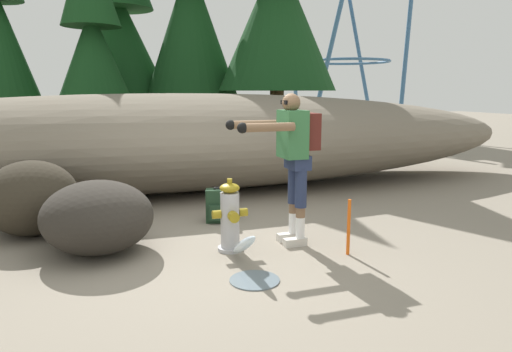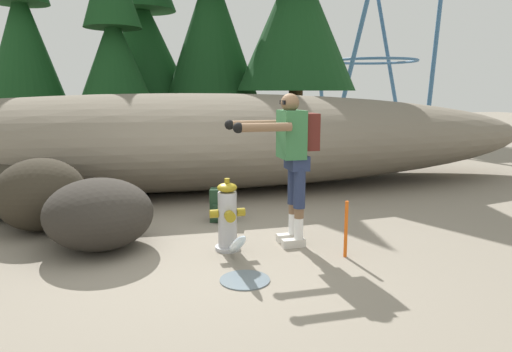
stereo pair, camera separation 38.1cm
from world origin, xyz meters
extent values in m
cube|color=gray|center=(0.00, 0.00, -0.02)|extent=(56.00, 56.00, 0.04)
ellipsoid|color=#756B5B|center=(0.00, 3.43, 0.84)|extent=(13.75, 3.20, 1.67)
cylinder|color=#B2B2B7|center=(0.16, 0.01, 0.02)|extent=(0.28, 0.28, 0.04)
cylinder|color=#B2B2B7|center=(0.16, 0.01, 0.34)|extent=(0.20, 0.20, 0.60)
ellipsoid|color=#9E8419|center=(0.16, 0.01, 0.69)|extent=(0.21, 0.21, 0.10)
cylinder|color=#9E8419|center=(0.16, 0.01, 0.77)|extent=(0.06, 0.06, 0.05)
cylinder|color=#9E8419|center=(0.01, 0.01, 0.42)|extent=(0.09, 0.09, 0.09)
cylinder|color=#9E8419|center=(0.31, 0.01, 0.42)|extent=(0.09, 0.09, 0.09)
cylinder|color=#9E8419|center=(0.16, -0.13, 0.42)|extent=(0.11, 0.09, 0.11)
ellipsoid|color=silver|center=(0.16, -0.50, 0.22)|extent=(0.10, 0.76, 0.47)
cylinder|color=slate|center=(0.16, -0.86, 0.01)|extent=(0.46, 0.46, 0.01)
cube|color=beige|center=(0.88, -0.08, 0.04)|extent=(0.26, 0.10, 0.09)
cylinder|color=white|center=(0.94, -0.08, 0.21)|extent=(0.10, 0.10, 0.24)
cylinder|color=brown|center=(0.94, -0.08, 0.39)|extent=(0.10, 0.10, 0.11)
cylinder|color=#232D4C|center=(0.94, -0.08, 0.67)|extent=(0.13, 0.13, 0.44)
cube|color=beige|center=(0.88, 0.12, 0.04)|extent=(0.26, 0.10, 0.09)
cylinder|color=white|center=(0.94, 0.12, 0.21)|extent=(0.10, 0.10, 0.24)
cylinder|color=brown|center=(0.94, 0.12, 0.39)|extent=(0.10, 0.10, 0.11)
cylinder|color=#232D4C|center=(0.94, 0.12, 0.67)|extent=(0.13, 0.13, 0.44)
cube|color=#232D4C|center=(0.94, 0.02, 0.94)|extent=(0.20, 0.32, 0.16)
cube|color=#336B3D|center=(0.88, 0.02, 1.25)|extent=(0.25, 0.36, 0.52)
cube|color=#511E19|center=(1.08, 0.03, 1.27)|extent=(0.16, 0.28, 0.40)
sphere|color=brown|center=(0.86, 0.02, 1.59)|extent=(0.20, 0.20, 0.20)
cube|color=black|center=(0.77, 0.02, 1.59)|extent=(0.02, 0.15, 0.04)
cylinder|color=brown|center=(0.51, -0.20, 1.35)|extent=(0.58, 0.10, 0.09)
sphere|color=black|center=(0.24, -0.21, 1.35)|extent=(0.11, 0.11, 0.11)
cylinder|color=brown|center=(0.50, 0.24, 1.35)|extent=(0.58, 0.10, 0.09)
sphere|color=black|center=(0.23, 0.23, 1.35)|extent=(0.11, 0.11, 0.11)
cube|color=#1E3823|center=(0.29, 1.15, 0.22)|extent=(0.34, 0.27, 0.44)
cube|color=#1E3823|center=(0.25, 1.03, 0.15)|extent=(0.22, 0.11, 0.20)
torus|color=black|center=(0.29, 1.15, 0.46)|extent=(0.10, 0.10, 0.02)
cube|color=black|center=(0.40, 1.24, 0.22)|extent=(0.06, 0.04, 0.37)
cube|color=black|center=(0.24, 1.29, 0.22)|extent=(0.06, 0.04, 0.37)
ellipsoid|color=#312B21|center=(-1.96, 1.32, 0.45)|extent=(1.39, 1.42, 0.90)
ellipsoid|color=#2D2924|center=(-1.20, 0.41, 0.39)|extent=(1.47, 1.51, 0.78)
cylinder|color=#47331E|center=(-3.26, 7.12, 0.53)|extent=(0.24, 0.24, 1.06)
cylinder|color=#47331E|center=(-1.24, 6.52, 0.51)|extent=(0.24, 0.24, 1.03)
cone|color=#143D19|center=(-1.24, 6.52, 2.27)|extent=(1.99, 1.99, 2.50)
cylinder|color=#47331E|center=(-0.60, 8.58, 0.60)|extent=(0.35, 0.35, 1.20)
cone|color=#143D19|center=(-0.60, 8.58, 2.78)|extent=(2.88, 2.88, 3.16)
cylinder|color=#47331E|center=(1.15, 7.56, 0.76)|extent=(0.29, 0.29, 1.51)
cone|color=#143D19|center=(1.15, 7.56, 3.25)|extent=(2.43, 2.43, 3.48)
cylinder|color=#47331E|center=(2.99, 6.15, 0.86)|extent=(0.34, 0.34, 1.72)
cone|color=#143D19|center=(2.99, 6.15, 3.34)|extent=(2.87, 2.87, 3.23)
cylinder|color=#386089|center=(9.84, 13.89, 2.87)|extent=(1.13, 1.13, 5.77)
cylinder|color=#386089|center=(6.62, 13.89, 2.87)|extent=(1.13, 1.13, 5.77)
cylinder|color=#386089|center=(9.84, 10.67, 2.87)|extent=(1.13, 1.13, 5.77)
cylinder|color=#386089|center=(6.62, 10.67, 2.87)|extent=(1.13, 1.13, 5.77)
torus|color=#386089|center=(8.23, 12.28, 2.87)|extent=(3.45, 3.45, 0.10)
cylinder|color=#E55914|center=(1.31, -0.50, 0.30)|extent=(0.04, 0.04, 0.60)
camera|label=1|loc=(-1.06, -4.66, 1.71)|focal=32.50mm
camera|label=2|loc=(-0.70, -4.77, 1.71)|focal=32.50mm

